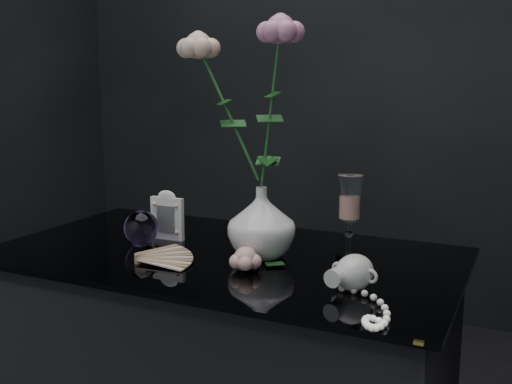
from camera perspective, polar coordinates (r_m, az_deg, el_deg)
The scene contains 8 objects.
vase at distance 1.32m, azimuth 0.52°, elevation -2.91°, with size 0.15×0.15×0.16m, color white.
wine_glass at distance 1.34m, azimuth 8.87°, elevation -2.28°, with size 0.06×0.06×0.18m, color white, non-canonical shape.
picture_frame at distance 1.49m, azimuth -8.45°, elevation -2.18°, with size 0.09×0.07×0.12m, color white, non-canonical shape.
paperweight at distance 1.45m, azimuth -10.88°, elevation -3.36°, with size 0.08×0.08×0.08m, color #8E71B7, non-canonical shape.
paper_fan at distance 1.31m, azimuth -11.21°, elevation -6.16°, with size 0.24×0.19×0.02m, color beige, non-canonical shape.
loose_rose at distance 1.24m, azimuth -1.01°, elevation -6.36°, with size 0.11×0.15×0.05m, color #FFB7A4, non-canonical shape.
pearl_jar at distance 1.14m, azimuth 9.34°, elevation -7.42°, with size 0.24×0.25×0.07m, color silver, non-canonical shape.
roses at distance 1.30m, azimuth -1.03°, elevation 9.14°, with size 0.27×0.11×0.41m.
Camera 1 is at (0.63, -1.11, 1.15)m, focal length 42.00 mm.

